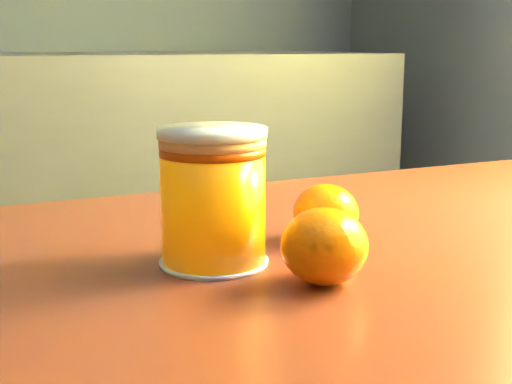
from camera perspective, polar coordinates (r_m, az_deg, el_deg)
name	(u,v)px	position (r m, az deg, el deg)	size (l,w,h in m)	color
table	(372,362)	(0.66, 9.25, -13.25)	(1.04, 0.76, 0.75)	maroon
juice_glass	(213,198)	(0.59, -3.45, -0.46)	(0.09, 0.09, 0.11)	orange
orange_front	(324,246)	(0.55, 5.50, -4.33)	(0.07, 0.07, 0.06)	orange
orange_back	(326,213)	(0.66, 5.61, -1.66)	(0.06, 0.06, 0.05)	orange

